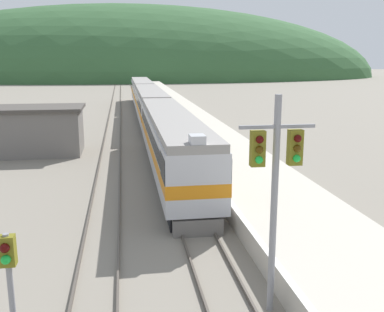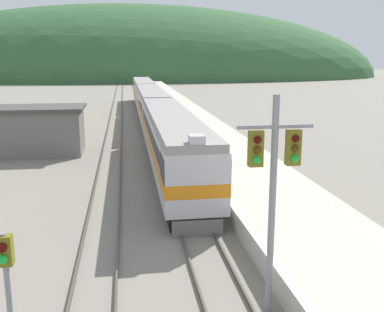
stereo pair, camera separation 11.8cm
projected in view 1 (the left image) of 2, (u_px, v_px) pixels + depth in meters
name	position (u px, v px, depth m)	size (l,w,h in m)	color
track_main	(141.00, 102.00, 74.96)	(1.52, 180.00, 0.16)	#4C443D
track_siding	(116.00, 103.00, 74.35)	(1.52, 180.00, 0.16)	#4C443D
platform	(183.00, 114.00, 56.23)	(5.39, 140.00, 0.95)	#BCB5A5
distant_hills	(130.00, 78.00, 164.16)	(184.86, 83.19, 51.21)	#335B33
station_shed	(26.00, 130.00, 35.25)	(8.98, 4.78, 3.76)	slate
express_train_lead_car	(172.00, 142.00, 28.95)	(2.85, 21.59, 4.38)	black
carriage_second	(150.00, 106.00, 50.07)	(2.84, 19.95, 4.02)	black
carriage_third	(142.00, 92.00, 70.16)	(2.84, 19.95, 4.02)	black
signal_mast_main	(275.00, 175.00, 12.82)	(2.20, 0.42, 6.57)	gray
signal_post_siding	(9.00, 278.00, 10.17)	(0.36, 0.42, 3.74)	gray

